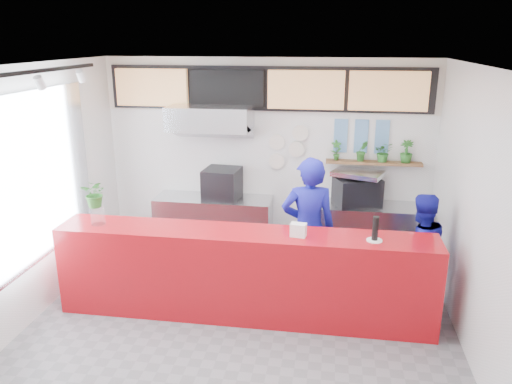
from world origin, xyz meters
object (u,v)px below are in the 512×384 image
Objects in this scene: panini_oven at (222,184)px; espresso_machine at (357,192)px; staff_center at (308,229)px; pepper_mill at (375,228)px; service_counter at (244,274)px; staff_right at (419,251)px.

panini_oven is 0.82× the size of espresso_machine.
panini_oven is at bearing 159.62° from espresso_machine.
staff_center reaches higher than pepper_mill.
service_counter is 7.11× the size of espresso_machine.
service_counter is 1.65m from pepper_mill.
staff_center is (0.73, 0.60, 0.39)m from service_counter.
staff_right reaches higher than espresso_machine.
service_counter is 1.02m from staff_center.
espresso_machine is (2.03, 0.00, -0.03)m from panini_oven.
panini_oven is 0.35× the size of staff_right.
pepper_mill reaches higher than panini_oven.
espresso_machine is at bearing -79.88° from staff_right.
pepper_mill is (-0.61, -0.63, 0.51)m from staff_right.
service_counter is 2.33m from espresso_machine.
service_counter is at bearing -64.64° from panini_oven.
espresso_machine is 1.38m from staff_center.
espresso_machine is at bearing 52.59° from service_counter.
staff_center is 1.27× the size of staff_right.
espresso_machine is at bearing -126.92° from staff_center.
staff_center reaches higher than espresso_machine.
espresso_machine is at bearing 93.65° from pepper_mill.
staff_right reaches higher than service_counter.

